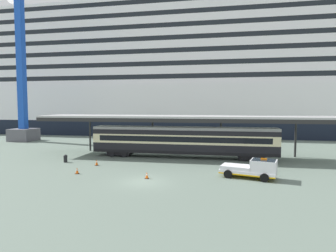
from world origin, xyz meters
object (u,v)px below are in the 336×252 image
(traffic_cone_mid, at_px, (97,162))
(traffic_cone_far, at_px, (77,171))
(cruise_ship, at_px, (156,79))
(quay_bollard, at_px, (65,158))
(traffic_cone_near, at_px, (147,175))
(train_carriage, at_px, (183,140))
(service_truck, at_px, (253,168))
(dockside_crane, at_px, (23,57))

(traffic_cone_mid, distance_m, traffic_cone_far, 4.20)
(cruise_ship, xyz_separation_m, traffic_cone_far, (2.75, -47.70, -13.81))
(cruise_ship, distance_m, quay_bollard, 44.61)
(traffic_cone_near, bearing_deg, traffic_cone_far, 175.71)
(train_carriage, bearing_deg, traffic_cone_far, -130.18)
(traffic_cone_mid, bearing_deg, traffic_cone_far, -92.81)
(train_carriage, distance_m, traffic_cone_mid, 11.67)
(service_truck, bearing_deg, dockside_crane, 151.63)
(service_truck, relative_size, traffic_cone_mid, 7.58)
(train_carriage, distance_m, dockside_crane, 38.32)
(traffic_cone_near, xyz_separation_m, traffic_cone_mid, (-7.30, 4.76, 0.05))
(traffic_cone_mid, distance_m, quay_bollard, 4.71)
(traffic_cone_far, bearing_deg, dockside_crane, 135.14)
(service_truck, height_order, dockside_crane, dockside_crane)
(service_truck, xyz_separation_m, traffic_cone_mid, (-17.29, 2.78, -0.63))
(traffic_cone_far, bearing_deg, quay_bollard, 129.79)
(traffic_cone_near, height_order, traffic_cone_mid, traffic_cone_mid)
(traffic_cone_mid, xyz_separation_m, quay_bollard, (-4.58, 1.06, 0.16))
(train_carriage, relative_size, traffic_cone_mid, 33.37)
(train_carriage, bearing_deg, service_truck, -50.12)
(service_truck, xyz_separation_m, traffic_cone_near, (-9.99, -1.98, -0.67))
(traffic_cone_mid, distance_m, dockside_crane, 34.98)
(service_truck, distance_m, traffic_cone_near, 10.21)
(service_truck, xyz_separation_m, traffic_cone_far, (-17.50, -1.42, -0.66))
(train_carriage, xyz_separation_m, quay_bollard, (-13.77, -5.87, -1.80))
(service_truck, xyz_separation_m, quay_bollard, (-21.88, 3.84, -0.47))
(service_truck, distance_m, dockside_crane, 49.52)
(cruise_ship, bearing_deg, train_carriage, -71.64)
(cruise_ship, bearing_deg, traffic_cone_mid, -86.12)
(dockside_crane, bearing_deg, traffic_cone_mid, -39.09)
(traffic_cone_far, bearing_deg, train_carriage, 49.82)
(quay_bollard, bearing_deg, dockside_crane, 136.50)
(train_carriage, distance_m, service_truck, 12.71)
(dockside_crane, relative_size, quay_bollard, 54.01)
(cruise_ship, relative_size, traffic_cone_far, 223.91)
(train_carriage, xyz_separation_m, traffic_cone_near, (-1.88, -11.69, -2.00))
(traffic_cone_near, height_order, quay_bollard, quay_bollard)
(traffic_cone_far, distance_m, quay_bollard, 6.84)
(cruise_ship, xyz_separation_m, quay_bollard, (-1.63, -42.44, -13.62))
(cruise_ship, relative_size, traffic_cone_mid, 203.07)
(train_carriage, relative_size, dockside_crane, 0.47)
(cruise_ship, distance_m, service_truck, 52.20)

